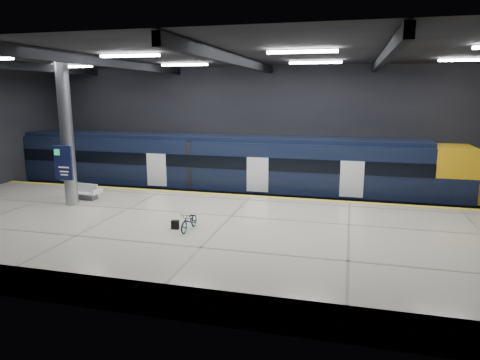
% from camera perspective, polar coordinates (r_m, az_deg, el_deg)
% --- Properties ---
extents(ground, '(30.00, 30.00, 0.00)m').
position_cam_1_polar(ground, '(20.06, -0.36, -7.04)').
color(ground, black).
rests_on(ground, ground).
extents(room_shell, '(30.10, 16.10, 8.05)m').
position_cam_1_polar(room_shell, '(19.02, -0.38, 9.51)').
color(room_shell, black).
rests_on(room_shell, ground).
extents(platform, '(30.00, 11.00, 1.10)m').
position_cam_1_polar(platform, '(17.61, -2.46, -7.86)').
color(platform, beige).
rests_on(platform, ground).
extents(safety_strip, '(30.00, 0.40, 0.01)m').
position_cam_1_polar(safety_strip, '(22.32, 1.44, -2.16)').
color(safety_strip, yellow).
rests_on(safety_strip, platform).
extents(rails, '(30.00, 1.52, 0.16)m').
position_cam_1_polar(rails, '(25.18, 2.84, -2.98)').
color(rails, gray).
rests_on(rails, ground).
extents(train, '(29.40, 2.84, 3.79)m').
position_cam_1_polar(train, '(25.00, 0.33, 1.57)').
color(train, black).
rests_on(train, ground).
extents(bench, '(1.90, 0.94, 0.81)m').
position_cam_1_polar(bench, '(23.14, -20.15, -1.67)').
color(bench, '#595B60').
rests_on(bench, platform).
extents(bicycle, '(0.57, 1.46, 0.75)m').
position_cam_1_polar(bicycle, '(16.94, -6.77, -5.43)').
color(bicycle, '#99999E').
rests_on(bicycle, platform).
extents(pannier_bag, '(0.32, 0.22, 0.35)m').
position_cam_1_polar(pannier_bag, '(17.22, -8.63, -5.90)').
color(pannier_bag, black).
rests_on(pannier_bag, platform).
extents(info_column, '(0.90, 0.78, 6.90)m').
position_cam_1_polar(info_column, '(21.68, -22.13, 5.59)').
color(info_column, '#9EA0A5').
rests_on(info_column, platform).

